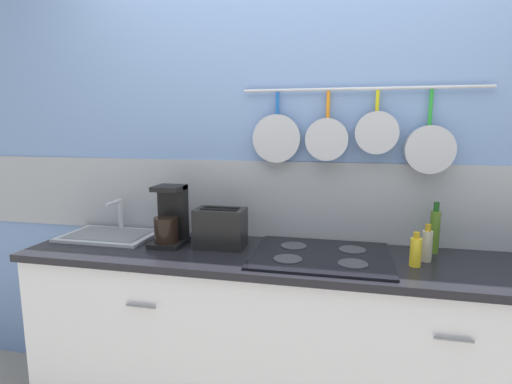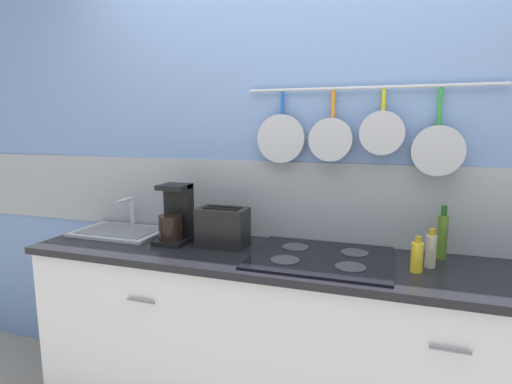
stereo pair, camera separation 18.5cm
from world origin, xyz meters
The scene contains 10 objects.
wall_back centered at (0.00, 0.32, 1.27)m, with size 7.20×0.16×2.60m.
cabinet_base centered at (0.00, 0.00, 0.44)m, with size 2.57×0.54×0.88m.
countertop centered at (0.00, 0.00, 0.90)m, with size 2.61×0.56×0.03m.
sink_basin centered at (-1.02, 0.10, 0.93)m, with size 0.48×0.33×0.19m.
coffee_maker centered at (-0.64, 0.05, 1.04)m, with size 0.16×0.19×0.30m.
toaster centered at (-0.37, 0.05, 1.01)m, with size 0.26×0.15×0.20m.
cooktop centered at (0.13, 0.01, 0.92)m, with size 0.63×0.51×0.01m.
bottle_cooking_wine centered at (0.53, -0.03, 0.98)m, with size 0.05×0.05×0.15m.
bottle_vinegar centered at (0.59, 0.05, 0.99)m, with size 0.05×0.05×0.17m.
bottle_sesame_oil centered at (0.65, 0.19, 1.02)m, with size 0.05×0.05×0.25m.
Camera 1 is at (0.22, -1.78, 1.51)m, focal length 28.00 mm.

